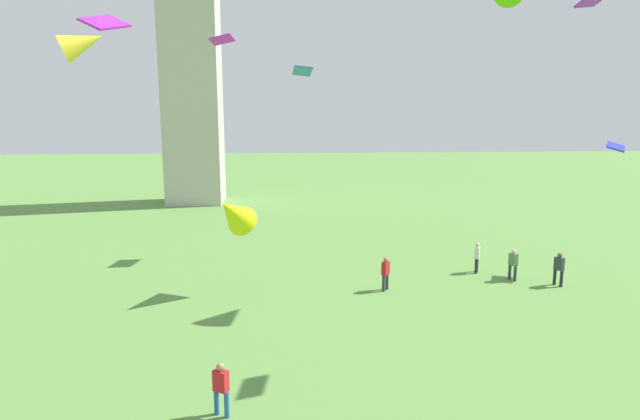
{
  "coord_description": "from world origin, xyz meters",
  "views": [
    {
      "loc": [
        -3.76,
        -5.21,
        8.33
      ],
      "look_at": [
        -2.05,
        14.56,
        4.79
      ],
      "focal_mm": 29.04,
      "sensor_mm": 36.0,
      "label": 1
    }
  ],
  "objects": [
    {
      "name": "person_0",
      "position": [
        10.33,
        18.66,
        0.96
      ],
      "size": [
        0.42,
        0.51,
        1.7
      ],
      "rotation": [
        0.0,
        0.0,
        5.17
      ],
      "color": "#1E2333",
      "rests_on": "ground_plane"
    },
    {
      "name": "kite_flying_0",
      "position": [
        -13.57,
        23.52,
        12.15
      ],
      "size": [
        2.79,
        2.09,
        2.15
      ],
      "rotation": [
        0.0,
        0.0,
        1.84
      ],
      "color": "yellow"
    },
    {
      "name": "kite_flying_4",
      "position": [
        -2.06,
        26.8,
        11.11
      ],
      "size": [
        1.2,
        1.61,
        0.56
      ],
      "rotation": [
        0.0,
        0.0,
        1.63
      ],
      "color": "#2A6EB7"
    },
    {
      "name": "person_3",
      "position": [
        8.44,
        19.72,
        0.94
      ],
      "size": [
        0.39,
        0.49,
        1.67
      ],
      "rotation": [
        0.0,
        0.0,
        5.07
      ],
      "color": "#2D3338",
      "rests_on": "ground_plane"
    },
    {
      "name": "kite_flying_6",
      "position": [
        -6.34,
        22.25,
        12.22
      ],
      "size": [
        1.35,
        1.06,
        0.5
      ],
      "rotation": [
        0.0,
        0.0,
        6.01
      ],
      "color": "#BE24E6"
    },
    {
      "name": "kite_flying_2",
      "position": [
        14.44,
        21.18,
        6.82
      ],
      "size": [
        1.46,
        1.5,
        0.58
      ],
      "rotation": [
        0.0,
        0.0,
        0.95
      ],
      "color": "#1620DB"
    },
    {
      "name": "person_4",
      "position": [
        -5.38,
        8.4,
        0.91
      ],
      "size": [
        0.48,
        0.42,
        1.6
      ],
      "rotation": [
        0.0,
        0.0,
        5.74
      ],
      "color": "#235693",
      "rests_on": "ground_plane"
    },
    {
      "name": "kite_flying_1",
      "position": [
        6.9,
        18.56,
        13.58
      ],
      "size": [
        2.09,
        2.38,
        1.54
      ],
      "rotation": [
        0.0,
        0.0,
        2.66
      ],
      "color": "#5FE209"
    },
    {
      "name": "kite_flying_7",
      "position": [
        -10.13,
        15.96,
        11.9
      ],
      "size": [
        1.74,
        1.81,
        0.9
      ],
      "rotation": [
        0.0,
        0.0,
        4.2
      ],
      "color": "purple"
    },
    {
      "name": "person_1",
      "position": [
        1.51,
        18.69,
        0.95
      ],
      "size": [
        0.47,
        0.5,
        1.68
      ],
      "rotation": [
        0.0,
        0.0,
        0.9
      ],
      "color": "#2D3338",
      "rests_on": "ground_plane"
    },
    {
      "name": "kite_flying_5",
      "position": [
        -5.75,
        18.66,
        3.99
      ],
      "size": [
        2.43,
        2.97,
        2.4
      ],
      "rotation": [
        0.0,
        0.0,
        5.86
      ],
      "color": "#CED70F"
    },
    {
      "name": "person_2",
      "position": [
        7.1,
        21.19,
        0.94
      ],
      "size": [
        0.42,
        0.5,
        1.66
      ],
      "rotation": [
        0.0,
        0.0,
        4.22
      ],
      "color": "#1E2333",
      "rests_on": "ground_plane"
    }
  ]
}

